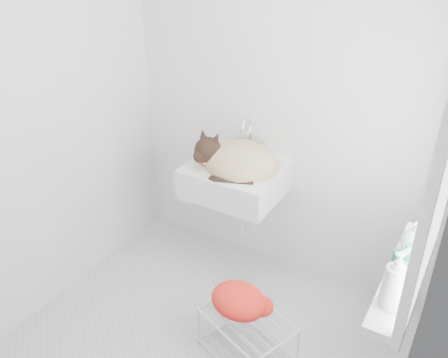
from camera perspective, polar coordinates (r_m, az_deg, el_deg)
The scene contains 15 objects.
floor at distance 3.15m, azimuth -2.40°, elevation -18.78°, with size 2.20×2.00×0.02m, color #BCBCBC.
back_wall at distance 3.19m, azimuth 6.90°, elevation 8.95°, with size 2.20×0.02×2.50m, color white.
right_wall at distance 2.07m, azimuth 23.58°, elevation -5.25°, with size 0.02×2.00×2.50m, color white.
left_wall at distance 3.08m, azimuth -20.59°, elevation 6.48°, with size 0.02×2.00×2.50m, color white.
window_glass at distance 2.20m, azimuth 24.53°, elevation -0.39°, with size 0.01×0.80×1.00m, color white.
window_frame at distance 2.20m, azimuth 24.15°, elevation -0.29°, with size 0.04×0.90×1.10m, color white.
windowsill at distance 2.48m, azimuth 20.36°, elevation -10.49°, with size 0.16×0.88×0.04m, color white.
sink at distance 3.22m, azimuth 1.38°, elevation 1.54°, with size 0.62×0.54×0.25m, color silver.
faucet at distance 3.30m, azimuth 2.93°, elevation 4.94°, with size 0.22×0.16×0.22m, color silver, non-canonical shape.
cat at distance 3.18m, azimuth 1.39°, elevation 2.04°, with size 0.54×0.46×0.33m.
wire_rack at distance 2.99m, azimuth 2.69°, elevation -17.93°, with size 0.49×0.34×0.29m, color silver.
towel at distance 2.92m, azimuth 1.71°, elevation -14.60°, with size 0.35×0.24×0.14m, color #CD4500.
bottle_a at distance 2.27m, azimuth 18.77°, elevation -13.82°, with size 0.09×0.09×0.24m, color silver.
bottle_b at distance 2.42m, azimuth 19.89°, elevation -10.92°, with size 0.09×0.09×0.20m, color #156F62.
bottle_c at distance 2.62m, azimuth 21.08°, elevation -7.78°, with size 0.13×0.13×0.16m, color silver.
Camera 1 is at (1.17, -1.77, 2.33)m, focal length 39.12 mm.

